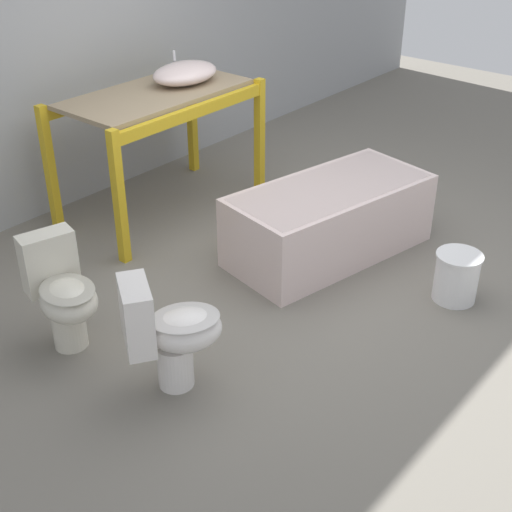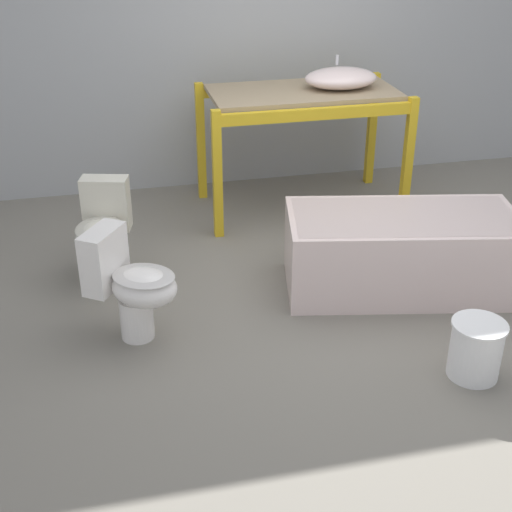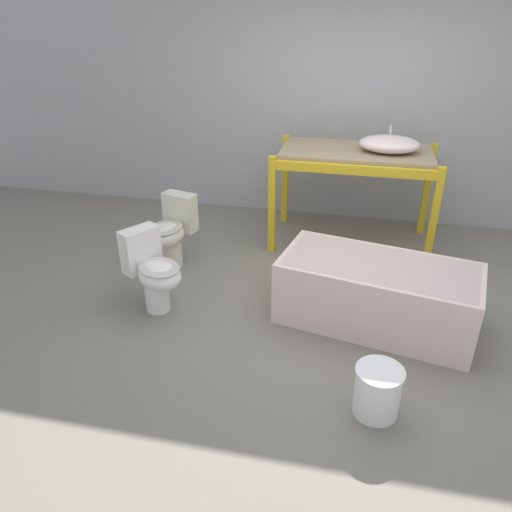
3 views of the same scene
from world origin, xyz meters
TOP-DOWN VIEW (x-y plane):
  - ground_plane at (0.00, 0.00)m, footprint 12.00×12.00m
  - warehouse_wall_rear at (0.00, 2.14)m, footprint 10.80×0.08m
  - shelving_rack at (0.14, 1.38)m, footprint 1.66×0.89m
  - sink_basin at (0.45, 1.36)m, footprint 0.60×0.42m
  - bathtub_main at (0.43, -0.13)m, footprint 1.67×1.02m
  - toilet_near at (-1.57, 0.45)m, footprint 0.46×0.61m
  - toilet_far at (-1.43, -0.33)m, footprint 0.64×0.58m
  - bucket_white at (0.45, -1.17)m, footprint 0.32×0.32m

SIDE VIEW (x-z plane):
  - ground_plane at x=0.00m, z-range 0.00..0.00m
  - bucket_white at x=0.45m, z-range 0.01..0.36m
  - bathtub_main at x=0.43m, z-range 0.04..0.59m
  - toilet_near at x=-1.57m, z-range 0.02..0.73m
  - toilet_far at x=-1.43m, z-range 0.02..0.73m
  - shelving_rack at x=0.14m, z-range 0.36..1.39m
  - sink_basin at x=0.45m, z-range 1.00..1.24m
  - warehouse_wall_rear at x=0.00m, z-range 0.00..3.20m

